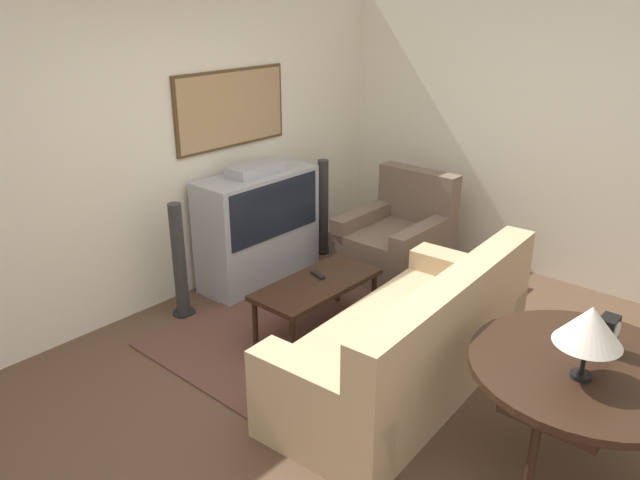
% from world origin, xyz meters
% --- Properties ---
extents(ground_plane, '(12.00, 12.00, 0.00)m').
position_xyz_m(ground_plane, '(0.00, 0.00, 0.00)').
color(ground_plane, brown).
extents(wall_back, '(12.00, 0.10, 2.70)m').
position_xyz_m(wall_back, '(0.01, 2.13, 1.35)').
color(wall_back, beige).
rests_on(wall_back, ground_plane).
extents(wall_right, '(0.06, 12.00, 2.70)m').
position_xyz_m(wall_right, '(2.63, 0.00, 1.35)').
color(wall_right, beige).
rests_on(wall_right, ground_plane).
extents(area_rug, '(2.46, 1.85, 0.01)m').
position_xyz_m(area_rug, '(0.42, 0.76, 0.01)').
color(area_rug, brown).
rests_on(area_rug, ground_plane).
extents(tv, '(1.18, 0.48, 1.14)m').
position_xyz_m(tv, '(0.72, 1.79, 0.54)').
color(tv, '#9E9EA3').
rests_on(tv, ground_plane).
extents(couch, '(2.22, 1.05, 0.93)m').
position_xyz_m(couch, '(0.21, -0.26, 0.32)').
color(couch, tan).
rests_on(couch, ground_plane).
extents(armchair, '(0.97, 0.85, 0.97)m').
position_xyz_m(armchair, '(1.74, 0.92, 0.31)').
color(armchair, brown).
rests_on(armchair, ground_plane).
extents(coffee_table, '(1.09, 0.50, 0.44)m').
position_xyz_m(coffee_table, '(0.35, 0.73, 0.39)').
color(coffee_table, black).
rests_on(coffee_table, ground_plane).
extents(console_table, '(1.25, 1.25, 0.72)m').
position_xyz_m(console_table, '(0.11, -1.43, 0.66)').
color(console_table, black).
rests_on(console_table, ground_plane).
extents(table_lamp, '(0.34, 0.34, 0.41)m').
position_xyz_m(table_lamp, '(-0.02, -1.45, 1.03)').
color(table_lamp, black).
rests_on(table_lamp, console_table).
extents(mantel_clock, '(0.13, 0.10, 0.21)m').
position_xyz_m(mantel_clock, '(0.33, -1.45, 0.83)').
color(mantel_clock, black).
rests_on(mantel_clock, console_table).
extents(remote, '(0.09, 0.17, 0.02)m').
position_xyz_m(remote, '(0.44, 0.80, 0.45)').
color(remote, black).
rests_on(remote, coffee_table).
extents(speaker_tower_left, '(0.19, 0.19, 1.00)m').
position_xyz_m(speaker_tower_left, '(-0.20, 1.78, 0.47)').
color(speaker_tower_left, black).
rests_on(speaker_tower_left, ground_plane).
extents(speaker_tower_right, '(0.19, 0.19, 1.00)m').
position_xyz_m(speaker_tower_right, '(1.63, 1.78, 0.47)').
color(speaker_tower_right, black).
rests_on(speaker_tower_right, ground_plane).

